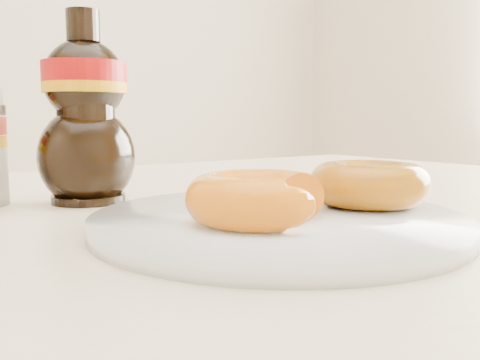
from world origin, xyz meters
TOP-DOWN VIEW (x-y plane):
  - dining_table at (0.00, 0.10)m, footprint 1.40×0.90m
  - plate at (0.04, -0.05)m, footprint 0.28×0.28m
  - donut_bitten at (-0.00, -0.07)m, footprint 0.13×0.13m
  - donut_whole at (0.12, -0.06)m, footprint 0.10×0.10m
  - syrup_bottle at (-0.03, 0.18)m, footprint 0.12×0.11m

SIDE VIEW (x-z plane):
  - dining_table at x=0.00m, z-range 0.29..1.04m
  - plate at x=0.04m, z-range 0.75..0.76m
  - donut_bitten at x=0.00m, z-range 0.76..0.80m
  - donut_whole at x=0.12m, z-range 0.76..0.80m
  - syrup_bottle at x=-0.03m, z-range 0.75..0.94m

